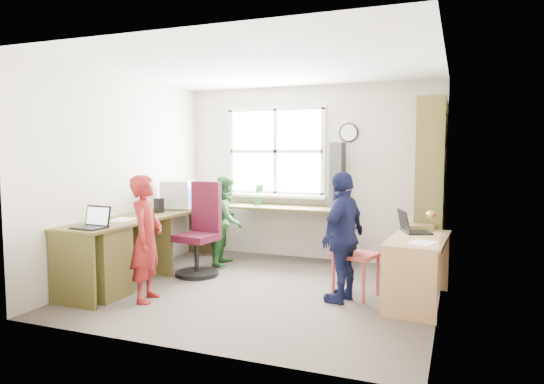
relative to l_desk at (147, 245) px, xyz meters
The scene contains 19 objects.
room 1.57m from the l_desk, 16.12° to the left, with size 3.64×3.44×2.44m.
l_desk is the anchor object (origin of this frame).
right_desk 2.93m from the l_desk, ahead, with size 0.60×1.18×0.66m.
bookshelf 3.35m from the l_desk, 26.43° to the left, with size 0.30×1.02×2.10m.
swivel_chair 0.71m from the l_desk, 61.70° to the left, with size 0.59×0.59×1.13m.
wooden_chair 2.26m from the l_desk, 10.94° to the left, with size 0.49×0.49×0.92m.
crt_monitor 1.04m from the l_desk, 99.52° to the left, with size 0.44×0.41×0.37m.
laptop_left 0.80m from the l_desk, 98.97° to the right, with size 0.33×0.28×0.22m.
laptop_right 2.90m from the l_desk, 13.49° to the left, with size 0.39×0.43×0.24m.
speaker_a 0.66m from the l_desk, 109.02° to the left, with size 0.11×0.11×0.18m.
speaker_b 1.25m from the l_desk, 96.76° to the left, with size 0.11×0.11×0.19m.
cd_tower 2.62m from the l_desk, 46.27° to the left, with size 0.20×0.18×0.87m.
game_box 3.00m from the l_desk, 17.89° to the left, with size 0.38×0.38×0.06m.
paper_a 0.39m from the l_desk, 140.63° to the right, with size 0.27×0.35×0.00m.
paper_b 2.96m from the l_desk, ahead, with size 0.28×0.33×0.00m.
potted_plant 1.90m from the l_desk, 69.77° to the left, with size 0.16×0.13×0.29m, color #327D3F.
person_red 0.62m from the l_desk, 54.23° to the right, with size 0.46×0.30×1.27m, color maroon.
person_green 1.29m from the l_desk, 71.95° to the left, with size 0.57×0.45×1.18m, color #29682B.
person_navy 2.21m from the l_desk, ahead, with size 0.77×0.32×1.31m, color #13193E.
Camera 1 is at (1.95, -4.79, 1.52)m, focal length 32.00 mm.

